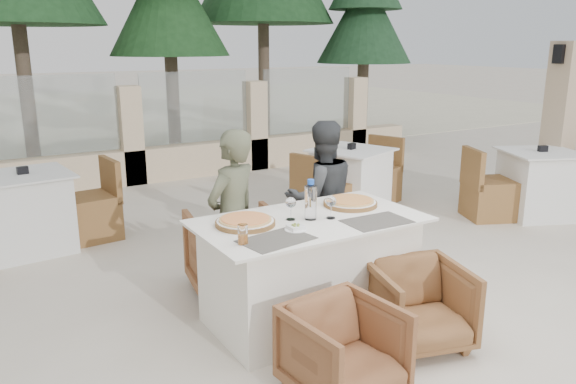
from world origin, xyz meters
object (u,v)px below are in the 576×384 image
armchair_near_right (419,305)px  bg_table_a (28,213)px  beer_glass_left (243,234)px  diner_right (321,198)px  water_bottle (311,200)px  wine_glass_centre (291,207)px  pizza_left (245,221)px  bg_table_c (539,184)px  bg_table_b (351,181)px  armchair_far_left (236,253)px  pizza_right (350,202)px  wine_glass_near (331,206)px  beer_glass_right (313,197)px  armchair_far_right (307,235)px  diner_left (233,219)px  dining_table (309,270)px  armchair_near_left (344,351)px  olive_dish (296,227)px

armchair_near_right → bg_table_a: 3.83m
beer_glass_left → diner_right: bearing=37.4°
water_bottle → beer_glass_left: bearing=-161.7°
wine_glass_centre → armchair_near_right: size_ratio=0.30×
pizza_left → wine_glass_centre: size_ratio=2.23×
bg_table_a → bg_table_c: same height
water_bottle → bg_table_b: 2.83m
armchair_far_left → bg_table_a: bearing=-46.0°
pizza_right → wine_glass_centre: 0.59m
bg_table_c → bg_table_b: bearing=168.6°
wine_glass_centre → diner_right: diner_right is taller
wine_glass_near → bg_table_a: size_ratio=0.11×
water_bottle → wine_glass_centre: water_bottle is taller
beer_glass_right → armchair_far_right: beer_glass_right is taller
beer_glass_left → diner_left: bearing=69.2°
bg_table_b → armchair_far_left: bearing=-168.8°
pizza_right → bg_table_b: bearing=52.5°
wine_glass_centre → wine_glass_near: (0.26, -0.12, 0.00)m
dining_table → pizza_left: (-0.45, 0.12, 0.41)m
wine_glass_near → armchair_near_left: (-0.47, -0.81, -0.59)m
armchair_far_left → armchair_far_right: 0.82m
olive_dish → diner_right: size_ratio=0.08×
olive_dish → dining_table: bearing=36.1°
armchair_near_left → bg_table_a: size_ratio=0.36×
pizza_left → bg_table_a: (-1.11, 2.48, -0.41)m
wine_glass_centre → dining_table: bearing=-25.4°
armchair_near_left → wine_glass_centre: bearing=72.1°
beer_glass_left → armchair_near_left: bearing=-65.3°
armchair_near_right → water_bottle: bearing=138.8°
armchair_far_right → dining_table: bearing=46.0°
pizza_right → water_bottle: water_bottle is taller
beer_glass_left → armchair_near_right: size_ratio=0.20×
wine_glass_near → bg_table_b: wine_glass_near is taller
pizza_left → armchair_far_right: pizza_left is taller
dining_table → pizza_left: pizza_left is taller
water_bottle → armchair_near_right: size_ratio=0.47×
bg_table_b → diner_right: bearing=-155.7°
pizza_right → wine_glass_centre: size_ratio=2.23×
wine_glass_near → armchair_far_right: size_ratio=0.29×
beer_glass_right → armchair_near_left: 1.39m
dining_table → bg_table_b: (1.90, 2.03, 0.00)m
wine_glass_near → armchair_far_right: wine_glass_near is taller
pizza_right → beer_glass_left: 1.14m
diner_right → bg_table_b: diner_right is taller
bg_table_c → olive_dish: bearing=-143.1°
wine_glass_centre → armchair_near_right: 1.09m
beer_glass_right → olive_dish: (-0.43, -0.44, -0.04)m
armchair_far_left → diner_right: bearing=-169.4°
dining_table → wine_glass_near: bearing=-23.7°
diner_left → bg_table_b: (2.25, 1.49, -0.30)m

